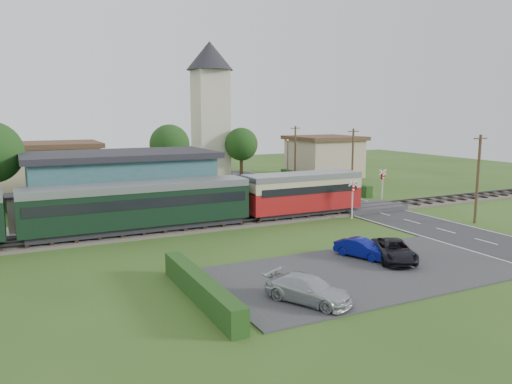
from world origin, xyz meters
name	(u,v)px	position (x,y,z in m)	size (l,w,h in m)	color
ground	(282,226)	(0.00, 0.00, 0.00)	(120.00, 120.00, 0.00)	#2D4C19
railway_track	(270,219)	(0.00, 2.00, 0.11)	(76.00, 3.20, 0.49)	#4C443D
road	(383,214)	(10.00, 0.00, 0.03)	(6.00, 70.00, 0.05)	#28282B
car_park	(364,272)	(-1.50, -12.00, 0.04)	(17.00, 9.00, 0.08)	#333335
crossing_deck	(368,208)	(10.00, 2.00, 0.23)	(6.20, 3.40, 0.45)	#333335
platform	(137,222)	(-10.00, 5.20, 0.23)	(30.00, 3.00, 0.45)	gray
equipment_hut	(23,212)	(-18.00, 5.20, 1.75)	(2.30, 2.30, 2.55)	beige
station_building	(121,182)	(-10.00, 10.99, 2.69)	(16.00, 9.00, 5.30)	#336664
train	(93,209)	(-13.71, 2.00, 2.18)	(43.20, 2.90, 3.40)	#232328
church_tower	(210,100)	(5.00, 28.00, 10.23)	(6.00, 6.00, 17.60)	beige
house_west	(48,168)	(-15.00, 25.00, 2.79)	(10.80, 8.80, 5.50)	tan
house_east	(324,156)	(20.00, 24.00, 2.80)	(8.80, 8.80, 5.50)	tan
hedge_carpark	(201,288)	(-11.00, -12.00, 0.60)	(0.80, 9.00, 1.20)	#193814
hedge_roadside	(321,182)	(14.20, 16.00, 0.60)	(0.80, 18.00, 1.20)	#193814
hedge_station	(113,197)	(-10.00, 15.50, 0.65)	(22.00, 0.80, 1.30)	#193814
tree_b	(170,145)	(-2.00, 23.00, 5.02)	(4.60, 4.60, 7.34)	#332316
tree_c	(241,144)	(8.00, 25.00, 4.65)	(4.20, 4.20, 6.78)	#332316
utility_pole_b	(478,178)	(14.20, -6.00, 3.63)	(1.40, 0.22, 7.00)	#473321
utility_pole_c	(353,160)	(14.20, 10.00, 3.63)	(1.40, 0.22, 7.00)	#473321
utility_pole_d	(295,152)	(14.20, 22.00, 3.63)	(1.40, 0.22, 7.00)	#473321
crossing_signal_near	(353,193)	(6.40, -0.41, 2.14)	(0.84, 0.28, 3.28)	silver
crossing_signal_far	(383,181)	(13.60, 4.39, 2.14)	(0.84, 0.28, 3.28)	silver
streetlamp_east	(288,154)	(16.00, 27.00, 3.04)	(0.30, 0.30, 5.15)	#3F3F47
car_on_road	(308,187)	(10.20, 12.35, 0.69)	(1.51, 3.75, 1.28)	#07118F
car_park_blue	(362,248)	(0.03, -9.84, 0.63)	(1.17, 3.36, 1.11)	navy
car_park_silver	(308,289)	(-6.69, -14.50, 0.69)	(1.70, 4.19, 1.22)	#AEB1B7
car_park_dark	(394,250)	(1.34, -11.16, 0.68)	(1.98, 4.30, 1.20)	black
pedestrian_near	(227,202)	(-2.42, 5.05, 1.22)	(0.56, 0.37, 1.54)	gray
pedestrian_far	(65,217)	(-15.30, 4.57, 1.28)	(0.81, 0.63, 1.66)	gray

